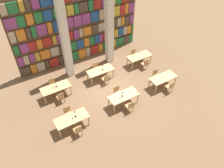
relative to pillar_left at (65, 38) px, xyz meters
name	(u,v)px	position (x,y,z in m)	size (l,w,h in m)	color
ground_plane	(111,90)	(1.66, -3.03, -3.00)	(40.00, 40.00, 0.00)	brown
bookshelf_bank	(79,27)	(1.66, 1.48, -0.32)	(9.71, 0.35, 5.50)	brown
pillar_left	(65,38)	(0.00, 0.00, 0.00)	(0.49, 0.49, 6.00)	beige
pillar_center	(109,25)	(3.32, 0.00, 0.00)	(0.49, 0.49, 6.00)	beige
reading_table_0	(72,119)	(-1.73, -4.50, -2.33)	(1.88, 0.84, 0.76)	tan
chair_0	(78,130)	(-1.70, -5.21, -2.53)	(0.42, 0.40, 0.86)	tan
chair_1	(68,113)	(-1.70, -3.80, -2.53)	(0.42, 0.40, 0.86)	tan
desk_lamp_0	(75,113)	(-1.49, -4.51, -1.94)	(0.14, 0.14, 0.45)	#232328
reading_table_1	(124,96)	(1.69, -4.49, -2.33)	(1.88, 0.84, 0.76)	tan
chair_2	(130,106)	(1.69, -5.20, -2.53)	(0.42, 0.40, 0.86)	tan
chair_3	(117,92)	(1.69, -3.79, -2.53)	(0.42, 0.40, 0.86)	tan
desk_lamp_1	(122,93)	(1.59, -4.51, -1.97)	(0.14, 0.14, 0.41)	#232328
reading_table_2	(163,78)	(4.91, -4.42, -2.33)	(1.88, 0.84, 0.76)	tan
chair_4	(170,87)	(4.91, -5.13, -2.53)	(0.42, 0.40, 0.86)	tan
chair_5	(156,75)	(4.91, -3.72, -2.53)	(0.42, 0.40, 0.86)	tan
reading_table_3	(56,88)	(-1.62, -1.67, -2.33)	(1.88, 0.84, 0.76)	tan
chair_6	(61,97)	(-1.61, -2.37, -2.53)	(0.42, 0.40, 0.86)	tan
chair_7	(53,84)	(-1.61, -0.96, -2.53)	(0.42, 0.40, 0.86)	tan
desk_lamp_2	(56,83)	(-1.55, -1.65, -1.95)	(0.14, 0.14, 0.44)	#232328
reading_table_4	(100,71)	(1.66, -1.58, -2.33)	(1.88, 0.84, 0.76)	tan
chair_8	(106,79)	(1.68, -2.28, -2.53)	(0.42, 0.40, 0.86)	tan
chair_9	(96,68)	(1.68, -0.87, -2.53)	(0.42, 0.40, 0.86)	tan
desk_lamp_3	(103,66)	(1.84, -1.61, -1.97)	(0.14, 0.14, 0.42)	#232328
reading_table_5	(139,57)	(5.02, -1.57, -2.33)	(1.88, 0.84, 0.76)	tan
chair_10	(145,64)	(5.03, -2.28, -2.53)	(0.42, 0.40, 0.86)	tan
chair_11	(134,54)	(5.03, -0.86, -2.53)	(0.42, 0.40, 0.86)	tan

